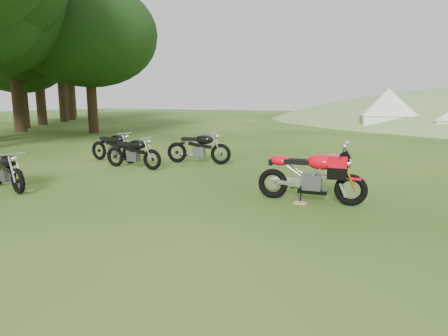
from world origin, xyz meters
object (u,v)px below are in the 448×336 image
at_px(vintage_moto_b, 114,146).
at_px(vintage_moto_c, 133,152).
at_px(vintage_moto_d, 198,147).
at_px(vintage_moto_a, 6,170).
at_px(tent_left, 388,109).
at_px(sport_motorcycle, 311,172).
at_px(plywood_board, 300,203).

bearing_deg(vintage_moto_b, vintage_moto_c, -22.70).
height_order(vintage_moto_c, vintage_moto_d, vintage_moto_d).
relative_size(vintage_moto_a, tent_left, 0.55).
bearing_deg(sport_motorcycle, vintage_moto_a, -166.88).
bearing_deg(vintage_moto_a, vintage_moto_b, 112.19).
bearing_deg(tent_left, vintage_moto_a, -115.88).
height_order(sport_motorcycle, vintage_moto_c, sport_motorcycle).
bearing_deg(vintage_moto_b, vintage_moto_a, -78.13).
xyz_separation_m(vintage_moto_c, tent_left, (5.50, 18.46, 0.84)).
xyz_separation_m(vintage_moto_b, vintage_moto_c, (1.30, -0.64, -0.02)).
xyz_separation_m(vintage_moto_b, vintage_moto_d, (2.53, 0.88, 0.02)).
distance_m(vintage_moto_c, vintage_moto_d, 1.96).
xyz_separation_m(sport_motorcycle, vintage_moto_d, (-4.08, 2.80, -0.07)).
distance_m(vintage_moto_a, vintage_moto_b, 3.92).
bearing_deg(tent_left, vintage_moto_c, -116.42).
xyz_separation_m(plywood_board, tent_left, (0.31, 19.95, 1.31)).
bearing_deg(plywood_board, vintage_moto_d, 142.78).
height_order(plywood_board, vintage_moto_b, vintage_moto_b).
bearing_deg(tent_left, vintage_moto_d, -113.95).
xyz_separation_m(vintage_moto_c, vintage_moto_d, (1.24, 1.52, 0.04)).
relative_size(plywood_board, vintage_moto_b, 0.12).
distance_m(vintage_moto_d, tent_left, 17.49).
bearing_deg(vintage_moto_c, sport_motorcycle, -14.80).
bearing_deg(vintage_moto_a, vintage_moto_d, 81.42).
bearing_deg(tent_left, plywood_board, -100.72).
bearing_deg(vintage_moto_c, plywood_board, -17.23).
bearing_deg(vintage_moto_b, vintage_moto_d, 22.81).
bearing_deg(sport_motorcycle, vintage_moto_b, 159.07).
height_order(vintage_moto_b, tent_left, tent_left).
bearing_deg(vintage_moto_d, vintage_moto_a, -124.28).
bearing_deg(sport_motorcycle, tent_left, 84.73).
relative_size(vintage_moto_a, vintage_moto_b, 0.90).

